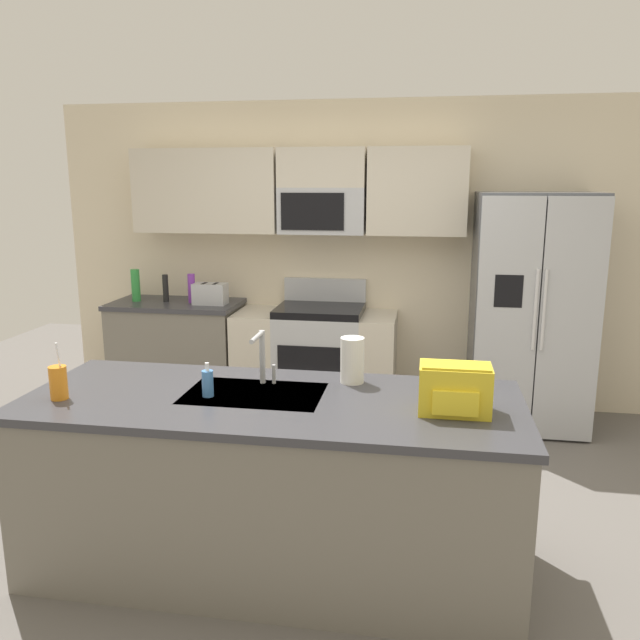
{
  "coord_description": "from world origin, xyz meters",
  "views": [
    {
      "loc": [
        0.64,
        -3.36,
        1.93
      ],
      "look_at": [
        -0.02,
        0.6,
        1.05
      ],
      "focal_mm": 35.6,
      "sensor_mm": 36.0,
      "label": 1
    }
  ],
  "objects_px": {
    "toaster": "(210,294)",
    "drink_cup_orange": "(58,382)",
    "pepper_mill": "(166,288)",
    "bottle_green": "(136,285)",
    "refrigerator": "(531,312)",
    "bottle_purple": "(192,288)",
    "range_oven": "(316,359)",
    "soap_dispenser": "(208,383)",
    "backpack": "(455,388)",
    "paper_towel_roll": "(352,360)",
    "sink_faucet": "(262,353)"
  },
  "relations": [
    {
      "from": "range_oven",
      "to": "drink_cup_orange",
      "type": "bearing_deg",
      "value": -108.15
    },
    {
      "from": "toaster",
      "to": "backpack",
      "type": "height_order",
      "value": "backpack"
    },
    {
      "from": "bottle_green",
      "to": "backpack",
      "type": "height_order",
      "value": "bottle_green"
    },
    {
      "from": "pepper_mill",
      "to": "bottle_green",
      "type": "height_order",
      "value": "bottle_green"
    },
    {
      "from": "toaster",
      "to": "drink_cup_orange",
      "type": "distance_m",
      "value": 2.45
    },
    {
      "from": "toaster",
      "to": "refrigerator",
      "type": "bearing_deg",
      "value": -0.42
    },
    {
      "from": "bottle_green",
      "to": "bottle_purple",
      "type": "distance_m",
      "value": 0.51
    },
    {
      "from": "range_oven",
      "to": "backpack",
      "type": "relative_size",
      "value": 4.25
    },
    {
      "from": "sink_faucet",
      "to": "soap_dispenser",
      "type": "height_order",
      "value": "sink_faucet"
    },
    {
      "from": "toaster",
      "to": "pepper_mill",
      "type": "relative_size",
      "value": 1.18
    },
    {
      "from": "range_oven",
      "to": "bottle_green",
      "type": "height_order",
      "value": "bottle_green"
    },
    {
      "from": "soap_dispenser",
      "to": "paper_towel_roll",
      "type": "bearing_deg",
      "value": 26.74
    },
    {
      "from": "drink_cup_orange",
      "to": "soap_dispenser",
      "type": "bearing_deg",
      "value": 12.62
    },
    {
      "from": "toaster",
      "to": "drink_cup_orange",
      "type": "height_order",
      "value": "drink_cup_orange"
    },
    {
      "from": "toaster",
      "to": "bottle_purple",
      "type": "xyz_separation_m",
      "value": [
        -0.18,
        0.05,
        0.03
      ]
    },
    {
      "from": "bottle_purple",
      "to": "drink_cup_orange",
      "type": "xyz_separation_m",
      "value": [
        0.27,
        -2.49,
        -0.04
      ]
    },
    {
      "from": "sink_faucet",
      "to": "backpack",
      "type": "bearing_deg",
      "value": -14.65
    },
    {
      "from": "range_oven",
      "to": "bottle_green",
      "type": "xyz_separation_m",
      "value": [
        -1.6,
        -0.02,
        0.6
      ]
    },
    {
      "from": "paper_towel_roll",
      "to": "backpack",
      "type": "xyz_separation_m",
      "value": [
        0.51,
        -0.37,
        -0.0
      ]
    },
    {
      "from": "bottle_green",
      "to": "drink_cup_orange",
      "type": "relative_size",
      "value": 0.99
    },
    {
      "from": "pepper_mill",
      "to": "soap_dispenser",
      "type": "height_order",
      "value": "pepper_mill"
    },
    {
      "from": "refrigerator",
      "to": "drink_cup_orange",
      "type": "bearing_deg",
      "value": -136.43
    },
    {
      "from": "bottle_green",
      "to": "sink_faucet",
      "type": "distance_m",
      "value": 2.7
    },
    {
      "from": "pepper_mill",
      "to": "paper_towel_roll",
      "type": "xyz_separation_m",
      "value": [
        1.88,
        -2.0,
        0.0
      ]
    },
    {
      "from": "refrigerator",
      "to": "pepper_mill",
      "type": "relative_size",
      "value": 7.78
    },
    {
      "from": "range_oven",
      "to": "bottle_purple",
      "type": "relative_size",
      "value": 5.43
    },
    {
      "from": "pepper_mill",
      "to": "soap_dispenser",
      "type": "distance_m",
      "value": 2.63
    },
    {
      "from": "pepper_mill",
      "to": "bottle_green",
      "type": "distance_m",
      "value": 0.27
    },
    {
      "from": "toaster",
      "to": "bottle_green",
      "type": "distance_m",
      "value": 0.69
    },
    {
      "from": "range_oven",
      "to": "paper_towel_roll",
      "type": "distance_m",
      "value": 2.16
    },
    {
      "from": "drink_cup_orange",
      "to": "backpack",
      "type": "distance_m",
      "value": 1.88
    },
    {
      "from": "toaster",
      "to": "bottle_green",
      "type": "bearing_deg",
      "value": 177.28
    },
    {
      "from": "refrigerator",
      "to": "soap_dispenser",
      "type": "height_order",
      "value": "refrigerator"
    },
    {
      "from": "range_oven",
      "to": "refrigerator",
      "type": "bearing_deg",
      "value": -2.38
    },
    {
      "from": "range_oven",
      "to": "bottle_green",
      "type": "relative_size",
      "value": 4.84
    },
    {
      "from": "bottle_purple",
      "to": "backpack",
      "type": "xyz_separation_m",
      "value": [
        2.15,
        -2.37,
        -0.01
      ]
    },
    {
      "from": "refrigerator",
      "to": "backpack",
      "type": "bearing_deg",
      "value": -106.4
    },
    {
      "from": "bottle_purple",
      "to": "sink_faucet",
      "type": "xyz_separation_m",
      "value": [
        1.18,
        -2.11,
        0.04
      ]
    },
    {
      "from": "bottle_purple",
      "to": "range_oven",
      "type": "bearing_deg",
      "value": 0.24
    },
    {
      "from": "toaster",
      "to": "sink_faucet",
      "type": "bearing_deg",
      "value": -64.19
    },
    {
      "from": "paper_towel_roll",
      "to": "sink_faucet",
      "type": "bearing_deg",
      "value": -165.84
    },
    {
      "from": "pepper_mill",
      "to": "backpack",
      "type": "relative_size",
      "value": 0.74
    },
    {
      "from": "sink_faucet",
      "to": "drink_cup_orange",
      "type": "distance_m",
      "value": 0.99
    },
    {
      "from": "refrigerator",
      "to": "bottle_purple",
      "type": "relative_size",
      "value": 7.38
    },
    {
      "from": "bottle_purple",
      "to": "paper_towel_roll",
      "type": "xyz_separation_m",
      "value": [
        1.64,
        -2.0,
        -0.01
      ]
    },
    {
      "from": "range_oven",
      "to": "drink_cup_orange",
      "type": "xyz_separation_m",
      "value": [
        -0.82,
        -2.5,
        0.54
      ]
    },
    {
      "from": "range_oven",
      "to": "refrigerator",
      "type": "xyz_separation_m",
      "value": [
        1.73,
        -0.07,
        0.48
      ]
    },
    {
      "from": "toaster",
      "to": "paper_towel_roll",
      "type": "xyz_separation_m",
      "value": [
        1.45,
        -1.95,
        0.03
      ]
    },
    {
      "from": "drink_cup_orange",
      "to": "soap_dispenser",
      "type": "distance_m",
      "value": 0.71
    },
    {
      "from": "refrigerator",
      "to": "soap_dispenser",
      "type": "bearing_deg",
      "value": -129.25
    }
  ]
}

